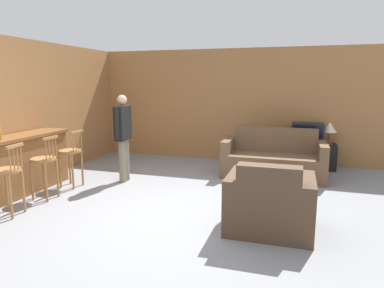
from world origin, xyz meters
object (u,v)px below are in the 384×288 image
tv (307,133)px  book_on_table (268,169)px  armchair_near (269,206)px  bar_chair_far (71,156)px  bar_chair_mid (44,164)px  coffee_table (274,176)px  tv_unit (306,155)px  bar_chair_near (8,176)px  person_by_window (123,133)px  couch_far (274,160)px  table_lamp (330,128)px

tv → book_on_table: 2.12m
armchair_near → book_on_table: (-0.14, 1.55, 0.08)m
bar_chair_far → book_on_table: bar_chair_far is taller
bar_chair_mid → coffee_table: bearing=18.1°
tv_unit → bar_chair_mid: bearing=-140.2°
bar_chair_near → armchair_near: (3.50, 0.52, -0.23)m
bar_chair_mid → armchair_near: bearing=-3.3°
bar_chair_far → person_by_window: (0.72, 0.59, 0.35)m
bar_chair_near → tv: size_ratio=1.57×
couch_far → bar_chair_near: bearing=-137.2°
coffee_table → tv: bearing=76.4°
bar_chair_mid → tv_unit: (4.01, 3.33, -0.29)m
coffee_table → couch_far: bearing=94.4°
couch_far → book_on_table: bearing=-90.9°
table_lamp → couch_far: bearing=-139.0°
couch_far → book_on_table: (-0.02, -1.06, 0.09)m
tv → table_lamp: bearing=0.4°
couch_far → tv_unit: 1.12m
couch_far → tv: 1.20m
book_on_table → table_lamp: table_lamp is taller
bar_chair_mid → person_by_window: (0.72, 1.26, 0.35)m
bar_chair_far → person_by_window: size_ratio=0.63×
bar_chair_mid → coffee_table: (3.48, 1.14, -0.21)m
armchair_near → table_lamp: (0.94, 3.54, 0.56)m
book_on_table → person_by_window: (-2.64, -0.08, 0.50)m
person_by_window → book_on_table: bearing=1.8°
couch_far → book_on_table: size_ratio=9.46×
tv_unit → book_on_table: (-0.64, -1.99, 0.15)m
coffee_table → table_lamp: (0.97, 2.20, 0.55)m
coffee_table → tv_unit: (0.53, 2.20, -0.08)m
bar_chair_far → tv: 4.81m
bar_chair_mid → bar_chair_far: same height
couch_far → coffee_table: 1.27m
coffee_table → bar_chair_far: bearing=-172.3°
table_lamp → person_by_window: size_ratio=0.29×
bar_chair_far → tv_unit: size_ratio=0.83×
bar_chair_near → armchair_near: size_ratio=0.96×
armchair_near → person_by_window: person_by_window is taller
couch_far → person_by_window: 2.95m
tv → bar_chair_mid: bearing=-140.3°
armchair_near → tv: 3.59m
bar_chair_near → bar_chair_far: size_ratio=1.00×
bar_chair_far → couch_far: bar_chair_far is taller
coffee_table → person_by_window: 2.82m
tv → tv_unit: bearing=90.0°
bar_chair_far → armchair_near: bar_chair_far is taller
bar_chair_mid → coffee_table: bar_chair_mid is taller
couch_far → table_lamp: (1.07, 0.93, 0.56)m
couch_far → person_by_window: person_by_window is taller
tv_unit → table_lamp: bearing=-0.0°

